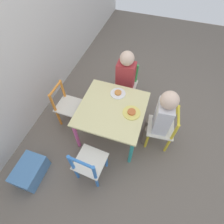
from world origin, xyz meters
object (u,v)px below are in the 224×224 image
chair_yellow (163,129)px  chair_orange (67,106)px  plate_front (132,112)px  child_front (161,116)px  storage_bin (30,171)px  plate_right (118,93)px  child_right (125,77)px  chair_blue (89,164)px  chair_green (125,85)px  kids_table (112,111)px

chair_yellow → chair_orange: bearing=-93.2°
chair_orange → plate_front: chair_orange is taller
child_front → storage_bin: (-0.76, 1.06, -0.37)m
chair_orange → plate_right: bearing=-69.7°
chair_orange → child_right: (0.46, -0.52, 0.19)m
chair_yellow → plate_front: (-0.05, 0.33, 0.20)m
chair_blue → storage_bin: bearing=23.6°
child_right → chair_green: bearing=90.0°
kids_table → chair_orange: (0.01, 0.53, -0.13)m
chair_green → child_right: (-0.06, -0.00, 0.19)m
chair_yellow → child_right: bearing=-133.7°
chair_green → plate_right: chair_green is taller
chair_blue → child_right: bearing=-87.8°
chair_yellow → plate_front: bearing=-86.8°
kids_table → storage_bin: (-0.72, 0.59, -0.30)m
chair_green → child_right: 0.20m
plate_right → chair_orange: bearing=109.3°
plate_front → chair_blue: bearing=156.1°
child_right → storage_bin: child_right is taller
child_front → chair_blue: bearing=-46.9°
chair_green → plate_front: size_ratio=3.06×
storage_bin → chair_yellow: bearing=-55.4°
kids_table → chair_blue: 0.54m
child_front → child_right: (0.42, 0.47, -0.01)m
plate_front → storage_bin: (-0.72, 0.78, -0.36)m
chair_blue → plate_right: 0.75m
child_right → chair_blue: bearing=-92.5°
kids_table → child_front: 0.47m
chair_yellow → chair_green: same height
chair_green → plate_right: size_ratio=3.31×
chair_yellow → storage_bin: 1.37m
kids_table → child_right: (0.47, 0.00, 0.06)m
chair_green → child_front: bearing=-46.3°
chair_blue → child_right: child_right is taller
chair_yellow → chair_orange: (-0.04, 1.05, 0.00)m
kids_table → storage_bin: bearing=140.6°
chair_yellow → child_right: child_right is taller
chair_yellow → chair_blue: size_ratio=1.00×
chair_blue → child_front: (0.57, -0.50, 0.20)m
chair_yellow → child_right: (0.42, 0.53, 0.19)m
chair_yellow → chair_green: bearing=-137.5°
kids_table → plate_front: bearing=-90.0°
chair_blue → storage_bin: 0.61m
kids_table → storage_bin: size_ratio=2.01×
chair_green → chair_orange: bearing=-135.7°
chair_blue → chair_orange: same height
chair_yellow → chair_green: (0.48, 0.53, 0.00)m
kids_table → chair_yellow: (0.05, -0.52, -0.13)m
chair_orange → chair_green: bearing=-44.3°
kids_table → plate_front: (-0.00, -0.19, 0.07)m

